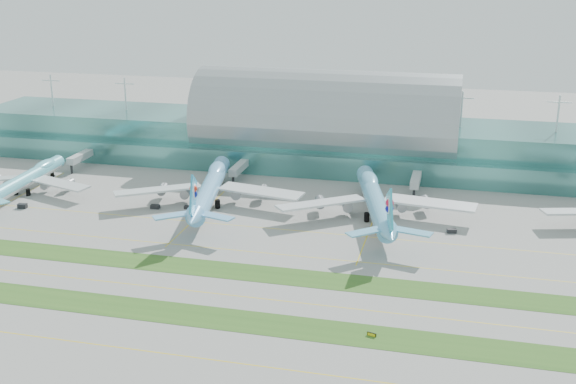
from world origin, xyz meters
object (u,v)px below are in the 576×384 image
(terminal, at_px, (326,133))
(airliner_b, at_px, (210,186))
(airliner_a, at_px, (26,178))
(taxiway_sign_east, at_px, (372,335))
(airliner_c, at_px, (375,199))

(terminal, relative_size, airliner_b, 4.09)
(airliner_a, relative_size, airliner_b, 0.83)
(terminal, distance_m, taxiway_sign_east, 162.76)
(terminal, xyz_separation_m, airliner_b, (-32.20, -68.48, -7.13))
(airliner_a, bearing_deg, airliner_c, -1.68)
(terminal, bearing_deg, airliner_b, -115.18)
(airliner_a, distance_m, taxiway_sign_east, 173.96)
(airliner_a, xyz_separation_m, airliner_c, (141.45, 4.00, 1.26))
(airliner_c, bearing_deg, airliner_b, 166.28)
(airliner_a, bearing_deg, airliner_b, -0.57)
(airliner_c, height_order, taxiway_sign_east, airliner_c)
(terminal, relative_size, taxiway_sign_east, 139.38)
(terminal, relative_size, airliner_c, 4.13)
(airliner_c, bearing_deg, taxiway_sign_east, -97.19)
(taxiway_sign_east, bearing_deg, terminal, 120.15)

